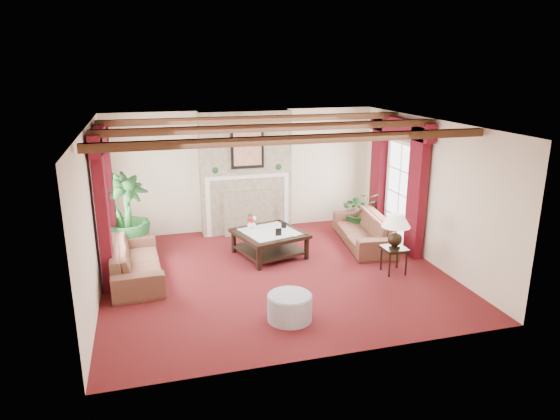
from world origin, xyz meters
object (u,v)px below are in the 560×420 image
object	(u,v)px
side_table	(394,260)
ottoman	(290,307)
sofa_right	(364,225)
potted_palm	(128,232)
sofa_left	(135,255)
coffee_table	(270,244)

from	to	relation	value
side_table	ottoman	size ratio (longest dim) A/B	0.72
sofa_right	potted_palm	world-z (taller)	potted_palm
sofa_left	potted_palm	world-z (taller)	potted_palm
sofa_left	coffee_table	world-z (taller)	sofa_left
coffee_table	ottoman	bearing A→B (deg)	-113.63
sofa_left	ottoman	world-z (taller)	sofa_left
sofa_right	coffee_table	bearing A→B (deg)	-78.99
side_table	potted_palm	bearing A→B (deg)	154.21
sofa_left	coffee_table	xyz separation A→B (m)	(2.55, 0.38, -0.17)
sofa_left	coffee_table	size ratio (longest dim) A/B	1.81
coffee_table	sofa_left	bearing A→B (deg)	172.69
sofa_right	potted_palm	bearing A→B (deg)	-90.96
potted_palm	ottoman	distance (m)	4.15
potted_palm	coffee_table	distance (m)	2.82
sofa_left	potted_palm	size ratio (longest dim) A/B	1.19
coffee_table	ottoman	world-z (taller)	coffee_table
side_table	sofa_left	bearing A→B (deg)	167.29
ottoman	potted_palm	bearing A→B (deg)	124.26
sofa_right	ottoman	world-z (taller)	sofa_right
sofa_right	side_table	bearing A→B (deg)	3.65
potted_palm	coffee_table	world-z (taller)	potted_palm
sofa_right	potted_palm	xyz separation A→B (m)	(-4.76, 0.73, 0.04)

